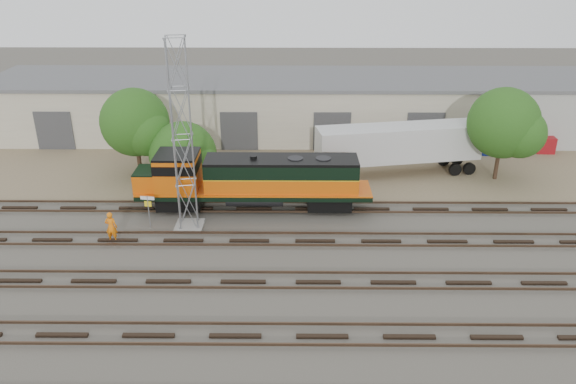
{
  "coord_description": "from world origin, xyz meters",
  "views": [
    {
      "loc": [
        -1.4,
        -28.32,
        16.63
      ],
      "look_at": [
        -1.67,
        4.0,
        2.2
      ],
      "focal_mm": 35.0,
      "sensor_mm": 36.0,
      "label": 1
    }
  ],
  "objects_px": {
    "semi_trailer": "(402,144)",
    "signal_tower": "(183,141)",
    "worker": "(111,227)",
    "locomotive": "(250,180)"
  },
  "relations": [
    {
      "from": "worker",
      "to": "semi_trailer",
      "type": "bearing_deg",
      "value": -148.16
    },
    {
      "from": "worker",
      "to": "semi_trailer",
      "type": "distance_m",
      "value": 22.31
    },
    {
      "from": "locomotive",
      "to": "semi_trailer",
      "type": "bearing_deg",
      "value": 30.19
    },
    {
      "from": "semi_trailer",
      "to": "signal_tower",
      "type": "bearing_deg",
      "value": -158.76
    },
    {
      "from": "signal_tower",
      "to": "semi_trailer",
      "type": "relative_size",
      "value": 0.92
    },
    {
      "from": "worker",
      "to": "semi_trailer",
      "type": "relative_size",
      "value": 0.15
    },
    {
      "from": "semi_trailer",
      "to": "locomotive",
      "type": "bearing_deg",
      "value": -160.03
    },
    {
      "from": "locomotive",
      "to": "worker",
      "type": "height_order",
      "value": "locomotive"
    },
    {
      "from": "locomotive",
      "to": "semi_trailer",
      "type": "xyz_separation_m",
      "value": [
        11.25,
        6.55,
        0.27
      ]
    },
    {
      "from": "worker",
      "to": "semi_trailer",
      "type": "xyz_separation_m",
      "value": [
        19.33,
        11.04,
        1.47
      ]
    }
  ]
}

